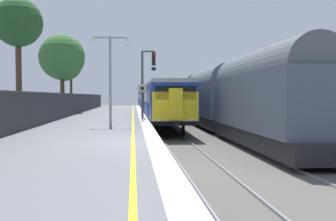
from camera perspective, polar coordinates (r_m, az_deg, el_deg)
name	(u,v)px	position (r m, az deg, el deg)	size (l,w,h in m)	color
ground	(217,158)	(14.35, 7.07, -6.83)	(17.40, 110.00, 1.21)	slate
commuter_train_at_platform	(151,99)	(53.72, -2.44, 1.70)	(2.83, 62.40, 3.81)	navy
freight_train_adjacent_track	(198,96)	(39.46, 4.36, 2.12)	(2.60, 52.80, 4.84)	#232326
signal_gantry	(146,76)	(29.78, -3.19, 5.01)	(1.10, 0.24, 5.02)	#47474C
speed_limit_sign	(142,97)	(25.80, -3.73, 1.95)	(0.59, 0.08, 2.42)	#59595B
platform_lamp_mid	(110,72)	(21.76, -8.31, 5.52)	(2.00, 0.20, 4.87)	#93999E
background_tree_left	(18,25)	(26.71, -20.73, 11.46)	(3.02, 3.02, 7.71)	#473323
background_tree_centre	(71,54)	(48.00, -13.79, 7.84)	(2.99, 2.99, 8.12)	#473323
background_tree_right	(63,59)	(40.95, -14.90, 7.13)	(4.51, 4.51, 7.72)	#473323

